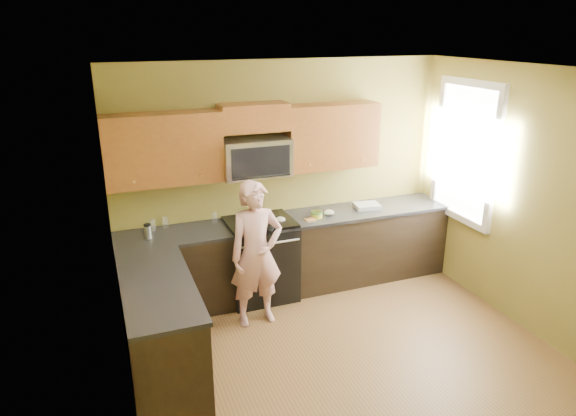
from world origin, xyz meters
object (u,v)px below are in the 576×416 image
microwave (256,175)px  frying_pan (261,229)px  travel_mug (148,238)px  woman (256,254)px  butter_tub (317,218)px  stove (261,259)px

microwave → frying_pan: (-0.07, -0.38, -0.50)m
frying_pan → travel_mug: size_ratio=3.04×
woman → travel_mug: 1.16m
microwave → travel_mug: (-1.24, -0.14, -0.53)m
frying_pan → butter_tub: size_ratio=3.64×
stove → woman: 0.65m
butter_tub → travel_mug: size_ratio=0.84×
woman → butter_tub: (0.89, 0.46, 0.13)m
woman → frying_pan: 0.35m
microwave → butter_tub: (0.68, -0.19, -0.53)m
woman → butter_tub: bearing=24.9°
microwave → woman: bearing=-108.0°
woman → travel_mug: size_ratio=9.81×
woman → travel_mug: bearing=151.0°
stove → microwave: (0.00, 0.12, 0.97)m
frying_pan → travel_mug: (-1.17, 0.24, -0.03)m
woman → frying_pan: bearing=59.2°
woman → microwave: bearing=69.5°
stove → frying_pan: bearing=-104.6°
frying_pan → stove: bearing=64.3°
woman → butter_tub: 1.01m
butter_tub → woman: bearing=-152.6°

